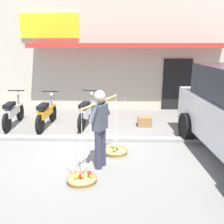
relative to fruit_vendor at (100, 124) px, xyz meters
The scene contains 10 objects.
ground_plane 1.33m from the fruit_vendor, 115.60° to the left, with size 90.00×90.00×0.00m, color gray.
sidewalk_curb 1.82m from the fruit_vendor, 104.43° to the left, with size 20.00×0.24×0.10m, color gray.
fruit_vendor is the anchor object (origin of this frame).
fruit_basket_left_side 1.16m from the fruit_vendor, 115.25° to the right, with size 0.59×0.59×1.45m.
fruit_basket_right_side 1.16m from the fruit_vendor, 64.78° to the left, with size 0.59×0.59×1.45m.
motorcycle_nearest_shop 4.06m from the fruit_vendor, 138.12° to the left, with size 0.54×1.82×1.09m.
motorcycle_second_in_row 3.25m from the fruit_vendor, 126.37° to the left, with size 0.54×1.82×1.09m.
motorcycle_third_in_row 2.91m from the fruit_vendor, 103.06° to the left, with size 0.54×1.81×1.09m.
storefront_building 7.56m from the fruit_vendor, 84.77° to the left, with size 13.00×6.00×4.20m.
wooden_crate 3.17m from the fruit_vendor, 66.69° to the left, with size 0.44×0.36×0.32m, color olive.
Camera 1 is at (0.80, -5.87, 2.66)m, focal length 41.01 mm.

